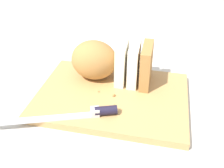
# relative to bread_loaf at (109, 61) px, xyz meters

# --- Properties ---
(ground_plane) EXTENTS (3.00, 3.00, 0.00)m
(ground_plane) POSITION_rel_bread_loaf_xyz_m (0.02, -0.07, -0.07)
(ground_plane) COLOR beige
(cutting_board) EXTENTS (0.39, 0.28, 0.02)m
(cutting_board) POSITION_rel_bread_loaf_xyz_m (0.02, -0.07, -0.06)
(cutting_board) COLOR tan
(cutting_board) RESTS_ON ground_plane
(bread_loaf) EXTENTS (0.22, 0.10, 0.11)m
(bread_loaf) POSITION_rel_bread_loaf_xyz_m (0.00, 0.00, 0.00)
(bread_loaf) COLOR #A8753D
(bread_loaf) RESTS_ON cutting_board
(bread_knife) EXTENTS (0.28, 0.11, 0.02)m
(bread_knife) POSITION_rel_bread_loaf_xyz_m (-0.02, -0.16, -0.05)
(bread_knife) COLOR silver
(bread_knife) RESTS_ON cutting_board
(crumb_near_knife) EXTENTS (0.00, 0.00, 0.00)m
(crumb_near_knife) POSITION_rel_bread_loaf_xyz_m (0.04, -0.12, -0.05)
(crumb_near_knife) COLOR #A8753D
(crumb_near_knife) RESTS_ON cutting_board
(crumb_near_loaf) EXTENTS (0.00, 0.00, 0.00)m
(crumb_near_loaf) POSITION_rel_bread_loaf_xyz_m (-0.01, -0.07, -0.05)
(crumb_near_loaf) COLOR #A8753D
(crumb_near_loaf) RESTS_ON cutting_board
(crumb_stray_left) EXTENTS (0.01, 0.01, 0.01)m
(crumb_stray_left) POSITION_rel_bread_loaf_xyz_m (0.03, -0.08, -0.05)
(crumb_stray_left) COLOR #A8753D
(crumb_stray_left) RESTS_ON cutting_board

